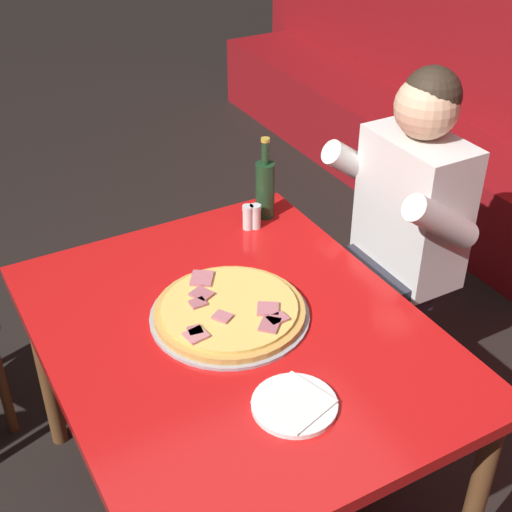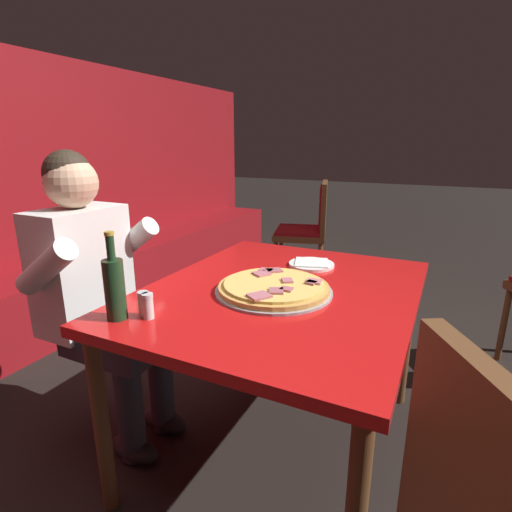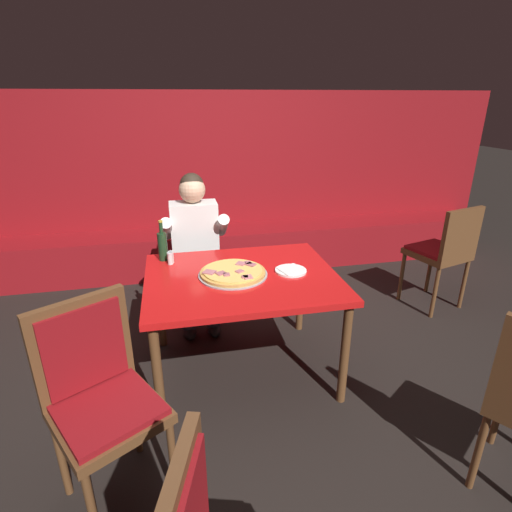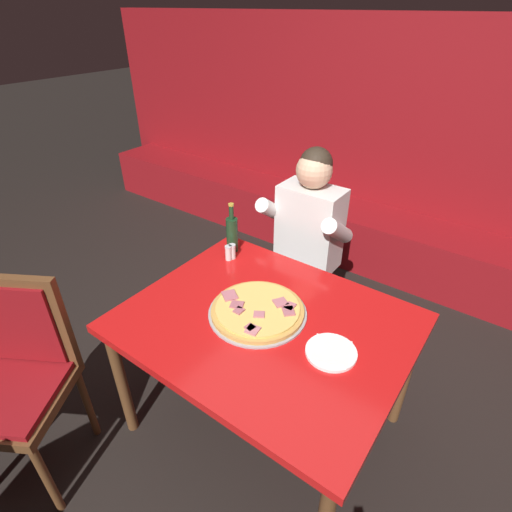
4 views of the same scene
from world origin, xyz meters
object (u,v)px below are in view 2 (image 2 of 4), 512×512
at_px(plate_white_paper, 311,264).
at_px(shaker_parmesan, 148,307).
at_px(shaker_oregano, 144,305).
at_px(diner_seated_blue_shirt, 98,288).
at_px(main_dining_table, 282,306).
at_px(dining_chair_far_left, 309,226).
at_px(pizza, 274,288).
at_px(beer_bottle, 114,287).

height_order(plate_white_paper, shaker_parmesan, shaker_parmesan).
relative_size(shaker_oregano, diner_seated_blue_shirt, 0.07).
distance_m(plate_white_paper, shaker_oregano, 0.84).
relative_size(main_dining_table, shaker_parmesan, 14.45).
bearing_deg(diner_seated_blue_shirt, shaker_oregano, -114.78).
bearing_deg(main_dining_table, shaker_parmesan, 147.65).
bearing_deg(diner_seated_blue_shirt, plate_white_paper, -52.41).
xyz_separation_m(plate_white_paper, dining_chair_far_left, (1.59, 0.55, -0.17)).
xyz_separation_m(plate_white_paper, diner_seated_blue_shirt, (-0.58, 0.75, -0.05)).
bearing_deg(main_dining_table, diner_seated_blue_shirt, 108.52).
distance_m(pizza, shaker_parmesan, 0.48).
bearing_deg(beer_bottle, diner_seated_blue_shirt, 55.20).
bearing_deg(diner_seated_blue_shirt, beer_bottle, -124.80).
distance_m(beer_bottle, dining_chair_far_left, 2.44).
relative_size(pizza, shaker_oregano, 5.25).
relative_size(shaker_parmesan, dining_chair_far_left, 0.09).
bearing_deg(shaker_parmesan, dining_chair_far_left, 6.07).
bearing_deg(dining_chair_far_left, plate_white_paper, -160.94).
bearing_deg(dining_chair_far_left, shaker_parmesan, -173.93).
distance_m(main_dining_table, beer_bottle, 0.65).
bearing_deg(shaker_oregano, main_dining_table, -34.96).
bearing_deg(pizza, dining_chair_far_left, 14.92).
bearing_deg(pizza, shaker_parmesan, 145.31).
bearing_deg(shaker_parmesan, shaker_oregano, 73.08).
xyz_separation_m(main_dining_table, shaker_parmesan, (-0.45, 0.29, 0.12)).
distance_m(plate_white_paper, diner_seated_blue_shirt, 0.95).
bearing_deg(beer_bottle, main_dining_table, -37.18).
relative_size(shaker_oregano, dining_chair_far_left, 0.09).
height_order(plate_white_paper, beer_bottle, beer_bottle).
distance_m(pizza, beer_bottle, 0.58).
height_order(main_dining_table, plate_white_paper, plate_white_paper).
distance_m(shaker_parmesan, diner_seated_blue_shirt, 0.50).
bearing_deg(main_dining_table, dining_chair_far_left, 15.66).
bearing_deg(dining_chair_far_left, main_dining_table, -164.34).
bearing_deg(pizza, main_dining_table, -12.04).
distance_m(beer_bottle, diner_seated_blue_shirt, 0.46).
xyz_separation_m(pizza, diner_seated_blue_shirt, (-0.19, 0.73, -0.06)).
xyz_separation_m(main_dining_table, shaker_oregano, (-0.44, 0.31, 0.12)).
xyz_separation_m(main_dining_table, pizza, (-0.06, 0.01, 0.09)).
height_order(pizza, plate_white_paper, pizza).
xyz_separation_m(pizza, dining_chair_far_left, (1.98, 0.53, -0.18)).
height_order(pizza, diner_seated_blue_shirt, diner_seated_blue_shirt).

